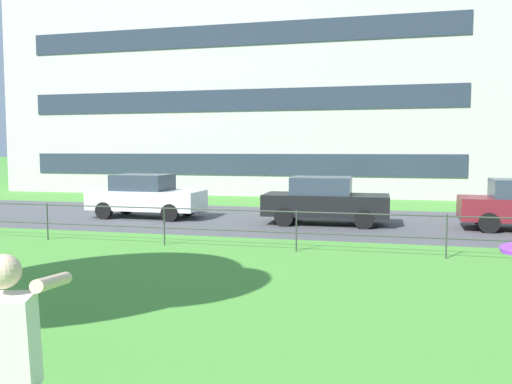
% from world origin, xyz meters
% --- Properties ---
extents(street_strip, '(80.00, 7.64, 0.01)m').
position_xyz_m(street_strip, '(0.00, 20.07, 0.00)').
color(street_strip, '#4C4C51').
rests_on(street_strip, ground).
extents(park_fence, '(30.46, 0.04, 1.00)m').
position_xyz_m(park_fence, '(-0.00, 14.64, 0.67)').
color(park_fence, '#333833').
rests_on(park_fence, ground).
extents(person_thrower, '(0.50, 0.85, 1.77)m').
position_xyz_m(person_thrower, '(-1.98, 5.14, 0.96)').
color(person_thrower, '#383842').
rests_on(person_thrower, ground).
extents(car_white_left, '(4.02, 1.85, 1.54)m').
position_xyz_m(car_white_left, '(-7.96, 19.61, 0.78)').
color(car_white_left, silver).
rests_on(car_white_left, ground).
extents(car_black_right, '(4.03, 1.87, 1.54)m').
position_xyz_m(car_black_right, '(-1.56, 19.44, 0.78)').
color(car_black_right, black).
rests_on(car_black_right, ground).
extents(apartment_building_background, '(27.53, 13.73, 20.19)m').
position_xyz_m(apartment_building_background, '(-7.40, 35.45, 10.10)').
color(apartment_building_background, '#B7B2AD').
rests_on(apartment_building_background, ground).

